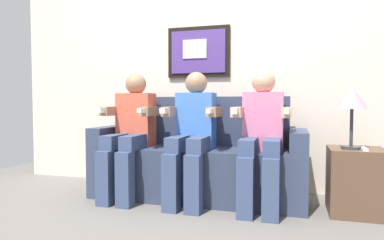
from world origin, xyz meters
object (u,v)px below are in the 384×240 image
object	(u,v)px
person_on_right	(262,133)
spare_remote_on_table	(364,149)
person_in_middle	(192,131)
table_lamp	(352,101)
person_on_left	(130,130)
couch	(198,163)
side_table_right	(356,181)

from	to	relation	value
person_on_right	spare_remote_on_table	size ratio (longest dim) A/B	8.54
person_in_middle	table_lamp	bearing A→B (deg)	0.84
person_on_left	table_lamp	distance (m)	1.82
couch	person_in_middle	bearing A→B (deg)	-90.02
couch	side_table_right	xyz separation A→B (m)	(1.28, -0.11, -0.06)
couch	side_table_right	bearing A→B (deg)	-4.73
person_on_right	spare_remote_on_table	world-z (taller)	person_on_right
person_on_left	person_in_middle	size ratio (longest dim) A/B	1.00
couch	person_in_middle	world-z (taller)	person_in_middle
couch	side_table_right	size ratio (longest dim) A/B	3.71
couch	spare_remote_on_table	xyz separation A→B (m)	(1.31, -0.21, 0.20)
person_in_middle	side_table_right	xyz separation A→B (m)	(1.28, 0.06, -0.36)
person_on_left	table_lamp	size ratio (longest dim) A/B	2.41
couch	person_on_left	distance (m)	0.67
couch	table_lamp	size ratio (longest dim) A/B	4.03
person_on_left	side_table_right	xyz separation A→B (m)	(1.85, 0.06, -0.36)
couch	table_lamp	xyz separation A→B (m)	(1.23, -0.15, 0.55)
person_on_left	person_on_right	world-z (taller)	same
person_on_left	couch	bearing A→B (deg)	16.23
person_in_middle	table_lamp	distance (m)	1.25
person_on_left	spare_remote_on_table	xyz separation A→B (m)	(1.88, -0.04, -0.10)
person_on_right	side_table_right	distance (m)	0.79
spare_remote_on_table	person_on_right	bearing A→B (deg)	176.82
table_lamp	spare_remote_on_table	bearing A→B (deg)	-37.15
side_table_right	spare_remote_on_table	world-z (taller)	spare_remote_on_table
person_in_middle	spare_remote_on_table	world-z (taller)	person_in_middle
table_lamp	couch	bearing A→B (deg)	173.07
person_in_middle	table_lamp	size ratio (longest dim) A/B	2.41
person_on_right	table_lamp	bearing A→B (deg)	1.58
person_on_left	person_on_right	size ratio (longest dim) A/B	1.00
spare_remote_on_table	table_lamp	bearing A→B (deg)	142.85
couch	person_on_left	size ratio (longest dim) A/B	1.67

